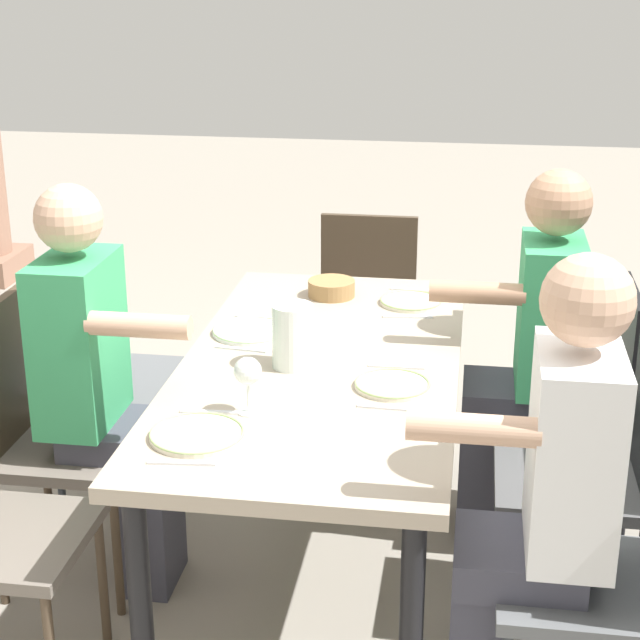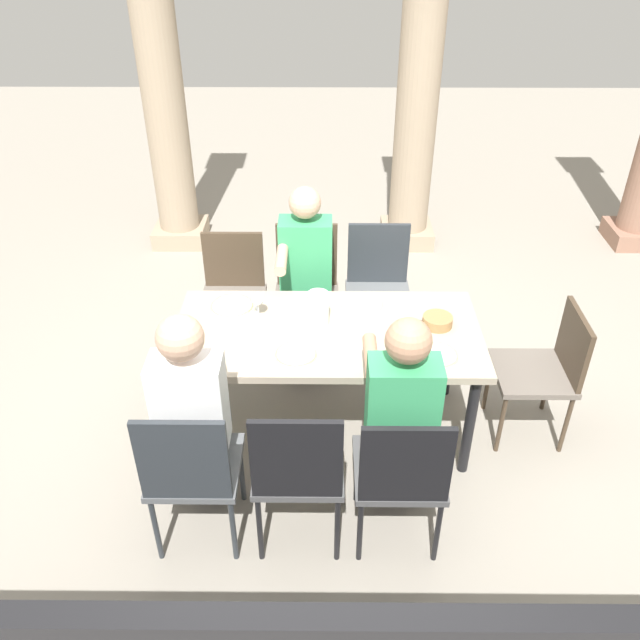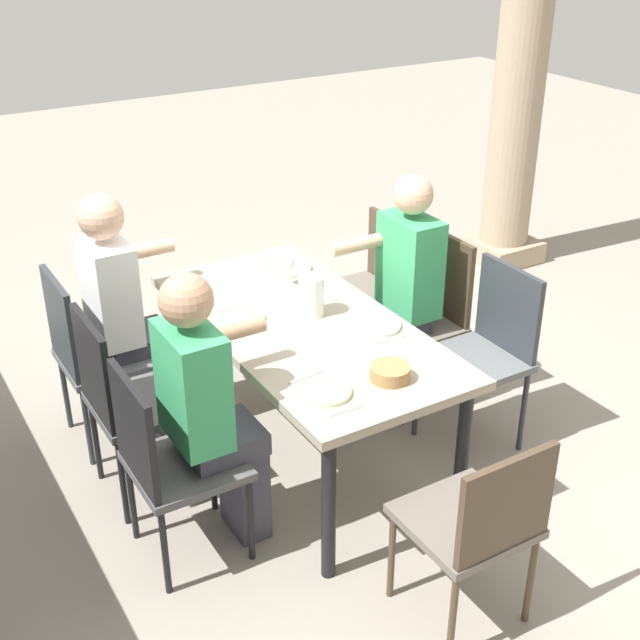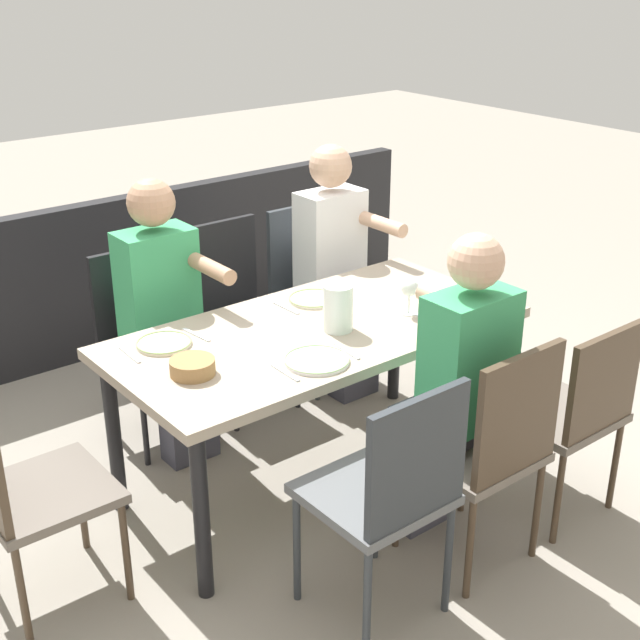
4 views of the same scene
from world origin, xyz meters
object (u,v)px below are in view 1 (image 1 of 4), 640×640
object	(u,v)px
diner_guest_third	(102,381)
bread_basket	(331,288)
plate_0	(197,434)
chair_east_south	(586,399)
chair_mid_north	(46,425)
diner_woman_green	(528,346)
plate_1	(392,384)
chair_east_north	(101,362)
plate_2	(251,331)
water_pitcher	(293,339)
chair_mid_south	(602,460)
chair_head_east	(365,303)
dining_table	(321,383)
wine_glass_0	(248,373)
plate_3	(411,301)
diner_man_white	(543,492)
chair_west_south	(623,560)

from	to	relation	value
diner_guest_third	bread_basket	size ratio (longest dim) A/B	7.67
plate_0	chair_east_south	bearing A→B (deg)	-49.69
chair_mid_north	diner_woman_green	xyz separation A→B (m)	(0.49, -1.49, 0.16)
diner_woman_green	plate_1	bearing A→B (deg)	141.85
chair_east_north	chair_east_south	world-z (taller)	chair_east_north
plate_0	plate_2	world-z (taller)	same
water_pitcher	plate_1	bearing A→B (deg)	-110.32
water_pitcher	chair_mid_south	bearing A→B (deg)	-95.37
chair_mid_south	chair_head_east	distance (m)	1.66
dining_table	diner_guest_third	distance (m)	0.67
wine_glass_0	plate_1	bearing A→B (deg)	-58.38
plate_0	plate_3	distance (m)	1.25
diner_man_white	plate_0	world-z (taller)	diner_man_white
chair_east_south	plate_3	world-z (taller)	chair_east_south
dining_table	chair_head_east	world-z (taller)	chair_head_east
chair_mid_north	chair_head_east	world-z (taller)	chair_mid_north
chair_west_south	diner_guest_third	xyz separation A→B (m)	(0.51, 1.50, 0.17)
plate_3	diner_guest_third	bearing A→B (deg)	129.28
chair_west_south	diner_woman_green	xyz separation A→B (m)	(1.00, 0.20, 0.16)
diner_guest_third	plate_3	bearing A→B (deg)	-50.72
diner_man_white	bread_basket	world-z (taller)	diner_man_white
dining_table	wine_glass_0	world-z (taller)	wine_glass_0
chair_east_north	wine_glass_0	size ratio (longest dim) A/B	5.85
diner_man_white	wine_glass_0	xyz separation A→B (m)	(0.25, 0.78, 0.16)
plate_0	plate_2	bearing A→B (deg)	1.79
chair_mid_north	diner_man_white	size ratio (longest dim) A/B	0.72
diner_man_white	wine_glass_0	world-z (taller)	diner_man_white
chair_west_south	chair_head_east	xyz separation A→B (m)	(1.94, 0.85, -0.03)
plate_3	chair_east_north	bearing A→B (deg)	102.21
chair_east_south	plate_3	bearing A→B (deg)	68.96
chair_east_south	water_pitcher	size ratio (longest dim) A/B	4.63
diner_man_white	plate_2	size ratio (longest dim) A/B	5.17
chair_west_south	chair_head_east	size ratio (longest dim) A/B	1.10
wine_glass_0	plate_1	size ratio (longest dim) A/B	0.73
chair_west_south	plate_1	world-z (taller)	chair_west_south
chair_mid_south	diner_man_white	bearing A→B (deg)	158.43
diner_man_white	plate_3	distance (m)	1.30
wine_glass_0	plate_3	distance (m)	1.06
plate_2	water_pitcher	distance (m)	0.33
water_pitcher	diner_guest_third	bearing A→B (deg)	98.83
chair_mid_north	plate_0	bearing A→B (deg)	-125.11
diner_guest_third	water_pitcher	xyz separation A→B (m)	(0.09, -0.58, 0.14)
chair_mid_north	plate_1	xyz separation A→B (m)	(-0.03, -1.08, 0.22)
chair_east_south	chair_mid_south	bearing A→B (deg)	-179.94
plate_1	water_pitcher	size ratio (longest dim) A/B	1.12
diner_man_white	water_pitcher	bearing A→B (deg)	50.20
chair_head_east	diner_guest_third	size ratio (longest dim) A/B	0.65
wine_glass_0	chair_east_north	bearing A→B (deg)	43.23
chair_mid_south	bread_basket	bearing A→B (deg)	49.57
diner_woman_green	plate_3	size ratio (longest dim) A/B	5.86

